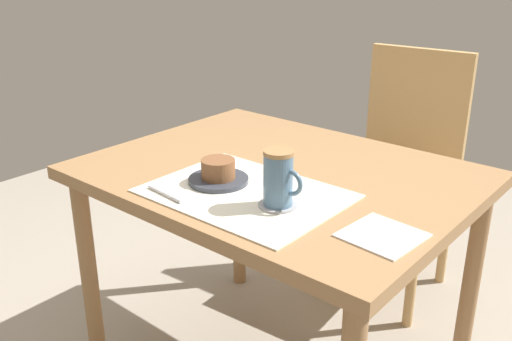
% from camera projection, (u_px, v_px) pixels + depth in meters
% --- Properties ---
extents(dining_table, '(1.01, 0.79, 0.70)m').
position_uv_depth(dining_table, '(278.00, 197.00, 1.58)').
color(dining_table, '#997047').
rests_on(dining_table, ground_plane).
extents(wooden_chair, '(0.45, 0.45, 0.92)m').
position_uv_depth(wooden_chair, '(400.00, 164.00, 2.16)').
color(wooden_chair, tan).
rests_on(wooden_chair, ground_plane).
extents(placemat, '(0.47, 0.35, 0.00)m').
position_uv_depth(placemat, '(246.00, 193.00, 1.40)').
color(placemat, silver).
rests_on(placemat, dining_table).
extents(pastry_plate, '(0.15, 0.15, 0.01)m').
position_uv_depth(pastry_plate, '(218.00, 180.00, 1.46)').
color(pastry_plate, '#333842').
rests_on(pastry_plate, placemat).
extents(pastry, '(0.09, 0.09, 0.05)m').
position_uv_depth(pastry, '(218.00, 169.00, 1.44)').
color(pastry, brown).
rests_on(pastry, pastry_plate).
extents(coffee_coaster, '(0.09, 0.09, 0.00)m').
position_uv_depth(coffee_coaster, '(278.00, 205.00, 1.32)').
color(coffee_coaster, '#99999E').
rests_on(coffee_coaster, placemat).
extents(coffee_mug, '(0.10, 0.07, 0.13)m').
position_uv_depth(coffee_mug, '(279.00, 178.00, 1.30)').
color(coffee_mug, slate).
rests_on(coffee_mug, coffee_coaster).
extents(teaspoon, '(0.13, 0.02, 0.01)m').
position_uv_depth(teaspoon, '(165.00, 194.00, 1.38)').
color(teaspoon, silver).
rests_on(teaspoon, placemat).
extents(paper_napkin, '(0.16, 0.16, 0.00)m').
position_uv_depth(paper_napkin, '(382.00, 235.00, 1.19)').
color(paper_napkin, white).
rests_on(paper_napkin, dining_table).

